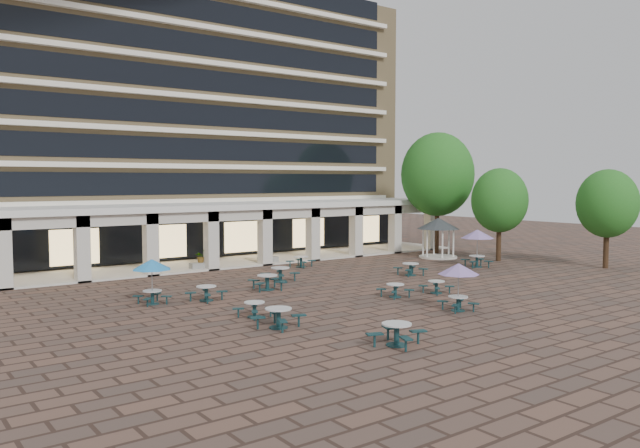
# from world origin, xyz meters

# --- Properties ---
(ground) EXTENTS (120.00, 120.00, 0.00)m
(ground) POSITION_xyz_m (0.00, 0.00, 0.00)
(ground) COLOR brown
(ground) RESTS_ON ground
(apartment_building) EXTENTS (40.00, 15.50, 25.20)m
(apartment_building) POSITION_xyz_m (0.00, 25.47, 12.60)
(apartment_building) COLOR tan
(apartment_building) RESTS_ON ground
(retail_arcade) EXTENTS (42.00, 6.60, 4.40)m
(retail_arcade) POSITION_xyz_m (0.00, 14.80, 3.00)
(retail_arcade) COLOR white
(retail_arcade) RESTS_ON ground
(picnic_table_0) EXTENTS (2.27, 2.27, 0.83)m
(picnic_table_0) POSITION_xyz_m (-5.42, -9.14, 0.49)
(picnic_table_0) COLOR #13393A
(picnic_table_0) RESTS_ON ground
(picnic_table_1) EXTENTS (2.26, 2.26, 0.83)m
(picnic_table_1) POSITION_xyz_m (-7.43, -4.27, 0.49)
(picnic_table_1) COLOR #13393A
(picnic_table_1) RESTS_ON ground
(picnic_table_2) EXTENTS (1.60, 1.60, 0.70)m
(picnic_table_2) POSITION_xyz_m (1.09, -2.17, 0.42)
(picnic_table_2) COLOR #13393A
(picnic_table_2) RESTS_ON ground
(picnic_table_3) EXTENTS (1.54, 1.54, 0.67)m
(picnic_table_3) POSITION_xyz_m (3.64, -2.65, 0.40)
(picnic_table_3) COLOR #13393A
(picnic_table_3) RESTS_ON ground
(picnic_table_4) EXTENTS (1.91, 1.91, 2.20)m
(picnic_table_4) POSITION_xyz_m (-9.73, 3.54, 1.87)
(picnic_table_4) COLOR #13393A
(picnic_table_4) RESTS_ON ground
(picnic_table_5) EXTENTS (1.80, 1.80, 0.69)m
(picnic_table_5) POSITION_xyz_m (-7.19, -1.92, 0.41)
(picnic_table_5) COLOR #13393A
(picnic_table_5) RESTS_ON ground
(picnic_table_6) EXTENTS (1.91, 1.91, 2.21)m
(picnic_table_6) POSITION_xyz_m (1.08, -6.39, 1.87)
(picnic_table_6) COLOR #13393A
(picnic_table_6) RESTS_ON ground
(picnic_table_8) EXTENTS (2.19, 2.19, 0.84)m
(picnic_table_8) POSITION_xyz_m (-3.11, 3.62, 0.50)
(picnic_table_8) COLOR #13393A
(picnic_table_8) RESTS_ON ground
(picnic_table_9) EXTENTS (2.06, 2.06, 0.75)m
(picnic_table_9) POSITION_xyz_m (-7.21, 2.79, 0.45)
(picnic_table_9) COLOR #13393A
(picnic_table_9) RESTS_ON ground
(picnic_table_10) EXTENTS (1.96, 1.96, 0.79)m
(picnic_table_10) POSITION_xyz_m (7.00, 2.70, 0.47)
(picnic_table_10) COLOR #13393A
(picnic_table_10) RESTS_ON ground
(picnic_table_11) EXTENTS (2.27, 2.27, 2.62)m
(picnic_table_11) POSITION_xyz_m (13.42, 2.66, 2.22)
(picnic_table_11) COLOR #13393A
(picnic_table_11) RESTS_ON ground
(picnic_table_12) EXTENTS (2.21, 2.21, 0.84)m
(picnic_table_12) POSITION_xyz_m (-0.94, 5.67, 0.50)
(picnic_table_12) COLOR #13393A
(picnic_table_12) RESTS_ON ground
(picnic_table_13) EXTENTS (2.09, 2.09, 0.76)m
(picnic_table_13) POSITION_xyz_m (3.57, 10.00, 0.45)
(picnic_table_13) COLOR #13393A
(picnic_table_13) RESTS_ON ground
(gazebo) EXTENTS (3.32, 3.32, 3.09)m
(gazebo) POSITION_xyz_m (15.19, 7.95, 2.33)
(gazebo) COLOR beige
(gazebo) RESTS_ON ground
(tree_east_a) EXTENTS (4.18, 4.18, 6.97)m
(tree_east_a) POSITION_xyz_m (17.43, 3.92, 4.55)
(tree_east_a) COLOR #3C2A18
(tree_east_a) RESTS_ON ground
(tree_east_b) EXTENTS (4.09, 4.09, 6.82)m
(tree_east_b) POSITION_xyz_m (20.19, -2.93, 4.45)
(tree_east_b) COLOR #3C2A18
(tree_east_b) RESTS_ON ground
(tree_east_c) EXTENTS (6.00, 6.00, 10.00)m
(tree_east_c) POSITION_xyz_m (17.39, 10.13, 6.54)
(tree_east_c) COLOR #3C2A18
(tree_east_c) RESTS_ON ground
(planter_left) EXTENTS (1.50, 0.89, 1.36)m
(planter_left) POSITION_xyz_m (-2.65, 12.90, 0.59)
(planter_left) COLOR gray
(planter_left) RESTS_ON ground
(planter_right) EXTENTS (1.50, 0.70, 1.30)m
(planter_right) POSITION_xyz_m (2.66, 12.90, 0.54)
(planter_right) COLOR gray
(planter_right) RESTS_ON ground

